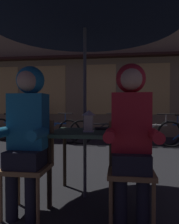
{
  "coord_description": "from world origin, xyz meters",
  "views": [
    {
      "loc": [
        0.38,
        -2.37,
        1.01
      ],
      "look_at": [
        0.0,
        0.38,
        0.94
      ],
      "focal_mm": 34.95,
      "sensor_mm": 36.0,
      "label": 1
    }
  ],
  "objects_px": {
    "chair_right": "(131,164)",
    "bicycle_fourth": "(149,133)",
    "bicycle_nearest": "(15,130)",
    "book": "(104,128)",
    "person_left_hooded": "(27,124)",
    "person_right_hooded": "(131,125)",
    "lantern": "(89,120)",
    "potted_plant": "(35,121)",
    "chair_left": "(30,160)",
    "patio_umbrella": "(85,11)",
    "bicycle_second": "(53,130)",
    "cafe_table": "(85,140)",
    "bicycle_third": "(100,131)"
  },
  "relations": [
    {
      "from": "chair_right",
      "to": "bicycle_fourth",
      "type": "relative_size",
      "value": 0.52
    },
    {
      "from": "bicycle_nearest",
      "to": "book",
      "type": "distance_m",
      "value": 4.37
    },
    {
      "from": "person_left_hooded",
      "to": "person_right_hooded",
      "type": "bearing_deg",
      "value": 0.0
    },
    {
      "from": "book",
      "to": "lantern",
      "type": "bearing_deg",
      "value": -133.0
    },
    {
      "from": "book",
      "to": "potted_plant",
      "type": "distance_m",
      "value": 4.82
    },
    {
      "from": "person_right_hooded",
      "to": "chair_right",
      "type": "bearing_deg",
      "value": 90.0
    },
    {
      "from": "lantern",
      "to": "potted_plant",
      "type": "distance_m",
      "value": 4.97
    },
    {
      "from": "chair_left",
      "to": "potted_plant",
      "type": "height_order",
      "value": "potted_plant"
    },
    {
      "from": "book",
      "to": "chair_left",
      "type": "bearing_deg",
      "value": -153.97
    },
    {
      "from": "person_right_hooded",
      "to": "potted_plant",
      "type": "relative_size",
      "value": 1.52
    },
    {
      "from": "patio_umbrella",
      "to": "chair_right",
      "type": "height_order",
      "value": "patio_umbrella"
    },
    {
      "from": "person_right_hooded",
      "to": "bicycle_second",
      "type": "distance_m",
      "value": 4.43
    },
    {
      "from": "person_left_hooded",
      "to": "cafe_table",
      "type": "bearing_deg",
      "value": 41.57
    },
    {
      "from": "person_left_hooded",
      "to": "potted_plant",
      "type": "bearing_deg",
      "value": 111.01
    },
    {
      "from": "lantern",
      "to": "bicycle_second",
      "type": "relative_size",
      "value": 0.14
    },
    {
      "from": "bicycle_second",
      "to": "book",
      "type": "bearing_deg",
      "value": -63.43
    },
    {
      "from": "lantern",
      "to": "bicycle_nearest",
      "type": "height_order",
      "value": "lantern"
    },
    {
      "from": "bicycle_nearest",
      "to": "chair_left",
      "type": "bearing_deg",
      "value": -61.62
    },
    {
      "from": "bicycle_fourth",
      "to": "book",
      "type": "height_order",
      "value": "bicycle_fourth"
    },
    {
      "from": "lantern",
      "to": "person_right_hooded",
      "type": "xyz_separation_m",
      "value": [
        0.43,
        -0.35,
        -0.01
      ]
    },
    {
      "from": "cafe_table",
      "to": "bicycle_second",
      "type": "height_order",
      "value": "bicycle_second"
    },
    {
      "from": "person_left_hooded",
      "to": "chair_right",
      "type": "bearing_deg",
      "value": 3.39
    },
    {
      "from": "chair_right",
      "to": "person_right_hooded",
      "type": "relative_size",
      "value": 0.62
    },
    {
      "from": "book",
      "to": "potted_plant",
      "type": "height_order",
      "value": "potted_plant"
    },
    {
      "from": "lantern",
      "to": "bicycle_nearest",
      "type": "distance_m",
      "value": 4.49
    },
    {
      "from": "bicycle_third",
      "to": "bicycle_fourth",
      "type": "height_order",
      "value": "same"
    },
    {
      "from": "cafe_table",
      "to": "book",
      "type": "bearing_deg",
      "value": 42.27
    },
    {
      "from": "bicycle_fourth",
      "to": "lantern",
      "type": "bearing_deg",
      "value": -107.87
    },
    {
      "from": "potted_plant",
      "to": "lantern",
      "type": "bearing_deg",
      "value": -61.75
    },
    {
      "from": "person_left_hooded",
      "to": "book",
      "type": "xyz_separation_m",
      "value": [
        0.68,
        0.61,
        -0.09
      ]
    },
    {
      "from": "person_right_hooded",
      "to": "bicycle_third",
      "type": "xyz_separation_m",
      "value": [
        -0.61,
        3.85,
        -0.5
      ]
    },
    {
      "from": "chair_right",
      "to": "potted_plant",
      "type": "xyz_separation_m",
      "value": [
        -2.77,
        4.66,
        0.05
      ]
    },
    {
      "from": "potted_plant",
      "to": "chair_right",
      "type": "bearing_deg",
      "value": -59.27
    },
    {
      "from": "lantern",
      "to": "book",
      "type": "distance_m",
      "value": 0.31
    },
    {
      "from": "chair_right",
      "to": "bicycle_second",
      "type": "xyz_separation_m",
      "value": [
        -1.95,
        3.89,
        -0.14
      ]
    },
    {
      "from": "person_right_hooded",
      "to": "potted_plant",
      "type": "bearing_deg",
      "value": 120.43
    },
    {
      "from": "lantern",
      "to": "chair_right",
      "type": "bearing_deg",
      "value": -34.88
    },
    {
      "from": "bicycle_nearest",
      "to": "book",
      "type": "bearing_deg",
      "value": -50.26
    },
    {
      "from": "person_right_hooded",
      "to": "bicycle_nearest",
      "type": "bearing_deg",
      "value": 127.78
    },
    {
      "from": "chair_right",
      "to": "bicycle_third",
      "type": "xyz_separation_m",
      "value": [
        -0.61,
        3.8,
        -0.14
      ]
    },
    {
      "from": "bicycle_fourth",
      "to": "potted_plant",
      "type": "xyz_separation_m",
      "value": [
        -3.43,
        1.0,
        0.2
      ]
    },
    {
      "from": "bicycle_second",
      "to": "potted_plant",
      "type": "relative_size",
      "value": 1.79
    },
    {
      "from": "lantern",
      "to": "bicycle_fourth",
      "type": "bearing_deg",
      "value": 72.13
    },
    {
      "from": "patio_umbrella",
      "to": "chair_right",
      "type": "relative_size",
      "value": 2.66
    },
    {
      "from": "patio_umbrella",
      "to": "potted_plant",
      "type": "xyz_separation_m",
      "value": [
        -2.29,
        4.3,
        -1.51
      ]
    },
    {
      "from": "person_left_hooded",
      "to": "bicycle_second",
      "type": "bearing_deg",
      "value": 104.11
    },
    {
      "from": "lantern",
      "to": "chair_left",
      "type": "relative_size",
      "value": 0.27
    },
    {
      "from": "bicycle_third",
      "to": "bicycle_fourth",
      "type": "xyz_separation_m",
      "value": [
        1.27,
        -0.13,
        0.0
      ]
    },
    {
      "from": "bicycle_nearest",
      "to": "bicycle_fourth",
      "type": "xyz_separation_m",
      "value": [
        3.72,
        -0.23,
        0.0
      ]
    },
    {
      "from": "bicycle_second",
      "to": "bicycle_third",
      "type": "relative_size",
      "value": 1.0
    }
  ]
}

